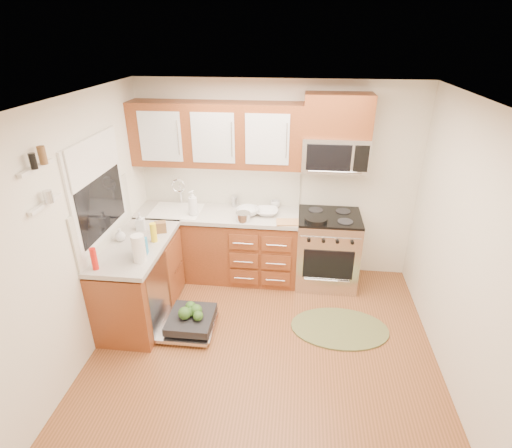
# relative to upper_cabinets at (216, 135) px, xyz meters

# --- Properties ---
(floor) EXTENTS (3.50, 3.50, 0.00)m
(floor) POSITION_rel_upper_cabinets_xyz_m (0.73, -1.57, -1.88)
(floor) COLOR brown
(floor) RESTS_ON ground
(ceiling) EXTENTS (3.50, 3.50, 0.00)m
(ceiling) POSITION_rel_upper_cabinets_xyz_m (0.73, -1.57, 0.62)
(ceiling) COLOR white
(ceiling) RESTS_ON ground
(wall_back) EXTENTS (3.50, 0.04, 2.50)m
(wall_back) POSITION_rel_upper_cabinets_xyz_m (0.73, 0.18, -0.62)
(wall_back) COLOR silver
(wall_back) RESTS_ON ground
(wall_front) EXTENTS (3.50, 0.04, 2.50)m
(wall_front) POSITION_rel_upper_cabinets_xyz_m (0.73, -3.33, -0.62)
(wall_front) COLOR silver
(wall_front) RESTS_ON ground
(wall_left) EXTENTS (0.04, 3.50, 2.50)m
(wall_left) POSITION_rel_upper_cabinets_xyz_m (-1.02, -1.57, -0.62)
(wall_left) COLOR silver
(wall_left) RESTS_ON ground
(wall_right) EXTENTS (0.04, 3.50, 2.50)m
(wall_right) POSITION_rel_upper_cabinets_xyz_m (2.48, -1.57, -0.62)
(wall_right) COLOR silver
(wall_right) RESTS_ON ground
(base_cabinet_back) EXTENTS (2.05, 0.60, 0.85)m
(base_cabinet_back) POSITION_rel_upper_cabinets_xyz_m (0.00, -0.12, -1.45)
(base_cabinet_back) COLOR brown
(base_cabinet_back) RESTS_ON ground
(base_cabinet_left) EXTENTS (0.60, 1.25, 0.85)m
(base_cabinet_left) POSITION_rel_upper_cabinets_xyz_m (-0.72, -1.05, -1.45)
(base_cabinet_left) COLOR brown
(base_cabinet_left) RESTS_ON ground
(countertop_back) EXTENTS (2.07, 0.64, 0.05)m
(countertop_back) POSITION_rel_upper_cabinets_xyz_m (0.00, -0.14, -0.97)
(countertop_back) COLOR beige
(countertop_back) RESTS_ON base_cabinet_back
(countertop_left) EXTENTS (0.64, 1.27, 0.05)m
(countertop_left) POSITION_rel_upper_cabinets_xyz_m (-0.71, -1.05, -0.97)
(countertop_left) COLOR beige
(countertop_left) RESTS_ON base_cabinet_left
(backsplash_back) EXTENTS (2.05, 0.02, 0.57)m
(backsplash_back) POSITION_rel_upper_cabinets_xyz_m (0.00, 0.16, -0.67)
(backsplash_back) COLOR beige
(backsplash_back) RESTS_ON ground
(backsplash_left) EXTENTS (0.02, 1.25, 0.57)m
(backsplash_left) POSITION_rel_upper_cabinets_xyz_m (-1.01, -1.05, -0.67)
(backsplash_left) COLOR beige
(backsplash_left) RESTS_ON ground
(upper_cabinets) EXTENTS (2.05, 0.35, 0.75)m
(upper_cabinets) POSITION_rel_upper_cabinets_xyz_m (0.00, 0.00, 0.00)
(upper_cabinets) COLOR brown
(upper_cabinets) RESTS_ON ground
(cabinet_over_mw) EXTENTS (0.76, 0.35, 0.47)m
(cabinet_over_mw) POSITION_rel_upper_cabinets_xyz_m (1.41, 0.00, 0.26)
(cabinet_over_mw) COLOR brown
(cabinet_over_mw) RESTS_ON ground
(range) EXTENTS (0.76, 0.64, 0.95)m
(range) POSITION_rel_upper_cabinets_xyz_m (1.41, -0.15, -1.40)
(range) COLOR silver
(range) RESTS_ON ground
(microwave) EXTENTS (0.76, 0.38, 0.40)m
(microwave) POSITION_rel_upper_cabinets_xyz_m (1.41, -0.02, -0.18)
(microwave) COLOR silver
(microwave) RESTS_ON ground
(sink) EXTENTS (0.62, 0.50, 0.26)m
(sink) POSITION_rel_upper_cabinets_xyz_m (-0.52, -0.16, -1.07)
(sink) COLOR white
(sink) RESTS_ON ground
(dishwasher) EXTENTS (0.70, 0.60, 0.20)m
(dishwasher) POSITION_rel_upper_cabinets_xyz_m (-0.13, -1.27, -1.77)
(dishwasher) COLOR silver
(dishwasher) RESTS_ON ground
(window) EXTENTS (0.03, 1.05, 1.05)m
(window) POSITION_rel_upper_cabinets_xyz_m (-1.01, -1.07, -0.32)
(window) COLOR white
(window) RESTS_ON ground
(window_blind) EXTENTS (0.02, 0.96, 0.40)m
(window_blind) POSITION_rel_upper_cabinets_xyz_m (-0.98, -1.07, 0.00)
(window_blind) COLOR white
(window_blind) RESTS_ON ground
(shelf_upper) EXTENTS (0.04, 0.40, 0.03)m
(shelf_upper) POSITION_rel_upper_cabinets_xyz_m (-0.99, -1.92, 0.17)
(shelf_upper) COLOR white
(shelf_upper) RESTS_ON ground
(shelf_lower) EXTENTS (0.04, 0.40, 0.03)m
(shelf_lower) POSITION_rel_upper_cabinets_xyz_m (-0.99, -1.92, -0.12)
(shelf_lower) COLOR white
(shelf_lower) RESTS_ON ground
(rug) EXTENTS (1.20, 0.91, 0.02)m
(rug) POSITION_rel_upper_cabinets_xyz_m (1.54, -1.08, -1.86)
(rug) COLOR #656A3C
(rug) RESTS_ON ground
(skillet) EXTENTS (0.30, 0.30, 0.05)m
(skillet) POSITION_rel_upper_cabinets_xyz_m (1.23, -0.33, -0.90)
(skillet) COLOR black
(skillet) RESTS_ON range
(stock_pot) EXTENTS (0.23, 0.23, 0.11)m
(stock_pot) POSITION_rel_upper_cabinets_xyz_m (0.36, -0.35, -0.90)
(stock_pot) COLOR silver
(stock_pot) RESTS_ON countertop_back
(cutting_board) EXTENTS (0.30, 0.21, 0.02)m
(cutting_board) POSITION_rel_upper_cabinets_xyz_m (0.91, -0.35, -0.94)
(cutting_board) COLOR #B47C52
(cutting_board) RESTS_ON countertop_back
(canister) EXTENTS (0.12, 0.12, 0.15)m
(canister) POSITION_rel_upper_cabinets_xyz_m (0.19, 0.07, -0.88)
(canister) COLOR silver
(canister) RESTS_ON countertop_back
(paper_towel_roll) EXTENTS (0.17, 0.17, 0.28)m
(paper_towel_roll) POSITION_rel_upper_cabinets_xyz_m (-0.52, -1.38, -0.81)
(paper_towel_roll) COLOR white
(paper_towel_roll) RESTS_ON countertop_left
(mustard_bottle) EXTENTS (0.08, 0.08, 0.21)m
(mustard_bottle) POSITION_rel_upper_cabinets_xyz_m (-0.52, -0.97, -0.84)
(mustard_bottle) COLOR yellow
(mustard_bottle) RESTS_ON countertop_left
(red_bottle) EXTENTS (0.06, 0.06, 0.23)m
(red_bottle) POSITION_rel_upper_cabinets_xyz_m (-0.90, -1.57, -0.84)
(red_bottle) COLOR red
(red_bottle) RESTS_ON countertop_left
(wooden_box) EXTENTS (0.15, 0.13, 0.13)m
(wooden_box) POSITION_rel_upper_cabinets_xyz_m (-0.52, -0.75, -0.89)
(wooden_box) COLOR brown
(wooden_box) RESTS_ON countertop_left
(blue_carton) EXTENTS (0.12, 0.08, 0.18)m
(blue_carton) POSITION_rel_upper_cabinets_xyz_m (-0.56, -1.24, -0.86)
(blue_carton) COLOR teal
(blue_carton) RESTS_ON countertop_left
(bowl_a) EXTENTS (0.29, 0.29, 0.07)m
(bowl_a) POSITION_rel_upper_cabinets_xyz_m (0.63, -0.14, -0.92)
(bowl_a) COLOR #999999
(bowl_a) RESTS_ON countertop_back
(bowl_b) EXTENTS (0.35, 0.35, 0.09)m
(bowl_b) POSITION_rel_upper_cabinets_xyz_m (0.39, -0.17, -0.91)
(bowl_b) COLOR #999999
(bowl_b) RESTS_ON countertop_back
(cup) EXTENTS (0.15, 0.15, 0.10)m
(cup) POSITION_rel_upper_cabinets_xyz_m (0.72, 0.07, -0.90)
(cup) COLOR #999999
(cup) RESTS_ON countertop_back
(soap_bottle_a) EXTENTS (0.16, 0.16, 0.32)m
(soap_bottle_a) POSITION_rel_upper_cabinets_xyz_m (-0.27, -0.25, -0.79)
(soap_bottle_a) COLOR #999999
(soap_bottle_a) RESTS_ON countertop_back
(soap_bottle_b) EXTENTS (0.11, 0.11, 0.21)m
(soap_bottle_b) POSITION_rel_upper_cabinets_xyz_m (-0.77, -0.72, -0.85)
(soap_bottle_b) COLOR #999999
(soap_bottle_b) RESTS_ON countertop_left
(soap_bottle_c) EXTENTS (0.12, 0.12, 0.15)m
(soap_bottle_c) POSITION_rel_upper_cabinets_xyz_m (-0.90, -1.00, -0.88)
(soap_bottle_c) COLOR #999999
(soap_bottle_c) RESTS_ON countertop_left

